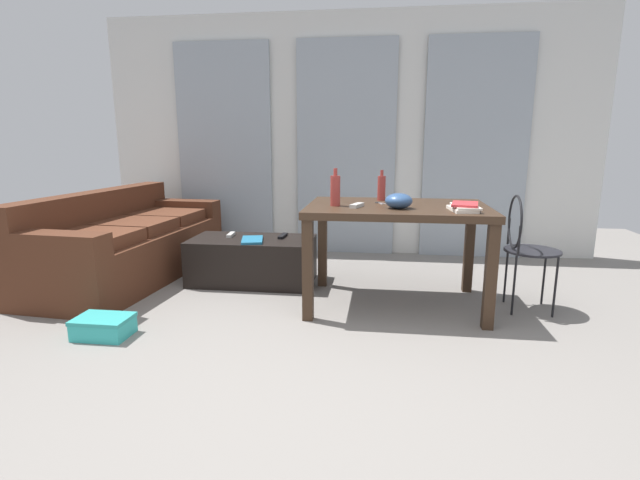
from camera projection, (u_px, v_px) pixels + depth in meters
name	position (u px, v px, depth m)	size (l,w,h in m)	color
ground_plane	(323.00, 313.00, 3.29)	(7.41, 7.41, 0.00)	gray
wall_back	(347.00, 136.00, 4.92)	(5.11, 0.10, 2.46)	silver
curtains	(346.00, 150.00, 4.87)	(3.63, 0.03, 2.19)	#99A3AD
couch	(126.00, 244.00, 4.10)	(0.99, 2.05, 0.75)	#4C2819
coffee_table	(253.00, 260.00, 3.99)	(1.03, 0.54, 0.38)	black
craft_table	(397.00, 219.00, 3.34)	(1.27, 0.87, 0.74)	#382619
wire_chair	(524.00, 240.00, 3.28)	(0.38, 0.38, 0.82)	black
bottle_near	(335.00, 190.00, 3.27)	(0.07, 0.07, 0.26)	#99332D
bottle_far	(381.00, 188.00, 3.57)	(0.06, 0.06, 0.23)	#99332D
bowl	(399.00, 201.00, 3.16)	(0.18, 0.18, 0.10)	#2D4C7A
book_stack	(464.00, 207.00, 3.06)	(0.21, 0.31, 0.05)	silver
tv_remote_on_table	(357.00, 205.00, 3.22)	(0.05, 0.15, 0.02)	#B7B7B2
scissors	(380.00, 203.00, 3.42)	(0.10, 0.11, 0.00)	#9EA0A5
tv_remote_primary	(283.00, 236.00, 3.99)	(0.04, 0.19, 0.02)	black
tv_remote_secondary	(231.00, 235.00, 4.04)	(0.04, 0.17, 0.03)	#B7B7B2
magazine	(252.00, 240.00, 3.84)	(0.17, 0.29, 0.02)	#1E668C
shoebox	(103.00, 327.00, 2.89)	(0.33, 0.23, 0.13)	#33B2AD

